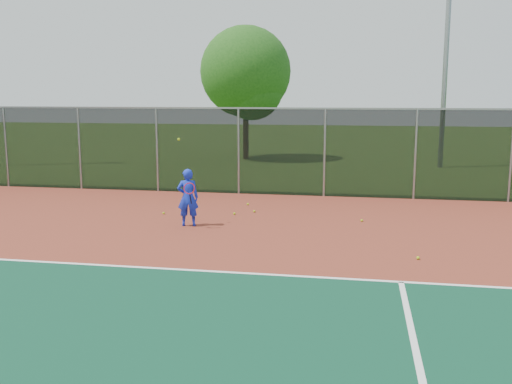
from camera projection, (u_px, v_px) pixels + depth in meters
ground at (270, 343)px, 8.04m from camera, size 120.00×120.00×0.00m
court_apron at (288, 295)px, 9.98m from camera, size 30.00×20.00×0.02m
fence_back at (325, 152)px, 19.42m from camera, size 30.00×0.06×3.03m
tennis_player at (188, 197)px, 15.09m from camera, size 0.63×0.66×2.33m
practice_ball_1 at (418, 258)px, 12.07m from camera, size 0.07×0.07×0.07m
practice_ball_2 at (248, 204)px, 18.03m from camera, size 0.07×0.07×0.07m
practice_ball_3 at (362, 220)px, 15.68m from camera, size 0.07×0.07×0.07m
practice_ball_4 at (254, 211)px, 16.92m from camera, size 0.07×0.07×0.07m
practice_ball_5 at (164, 213)px, 16.67m from camera, size 0.07×0.07×0.07m
practice_ball_7 at (234, 214)px, 16.59m from camera, size 0.07×0.07×0.07m
floodlight_n at (449, 9)px, 26.47m from camera, size 0.90×0.40×13.27m
tree_back_left at (247, 76)px, 30.45m from camera, size 4.87×4.87×7.15m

